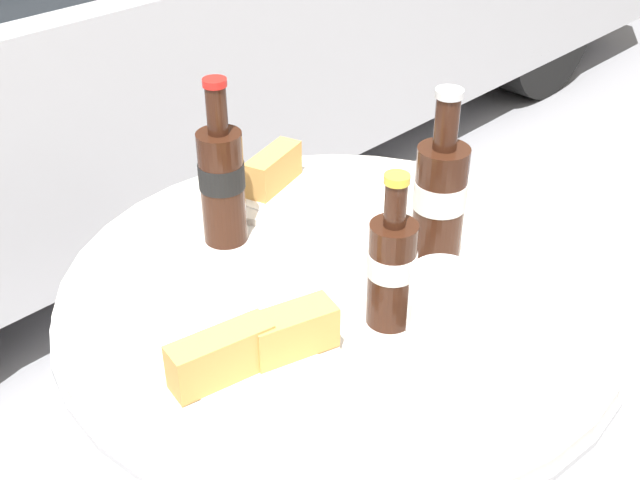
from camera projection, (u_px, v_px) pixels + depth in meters
name	position (u px, v px, depth m)	size (l,w,h in m)	color
bistro_table	(338.00, 373.00, 1.20)	(0.78, 0.78, 0.74)	#B7B7BC
cola_bottle_left	(222.00, 180.00, 1.14)	(0.07, 0.07, 0.25)	#33190F
cola_bottle_right	(440.00, 199.00, 1.09)	(0.07, 0.07, 0.26)	#33190F
cola_bottle_center	(392.00, 267.00, 0.99)	(0.06, 0.06, 0.21)	#33190F
drinking_glass	(438.00, 332.00, 0.91)	(0.07, 0.07, 0.15)	#C68923
lunch_plate_near	(254.00, 354.00, 0.94)	(0.21, 0.21, 0.07)	silver
lunch_plate_far	(276.00, 184.00, 1.30)	(0.21, 0.21, 0.07)	silver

